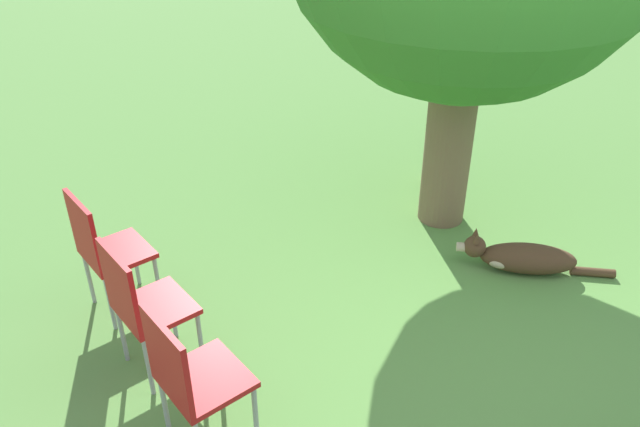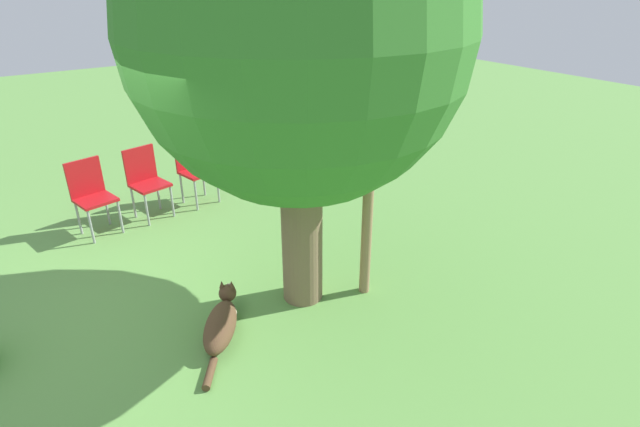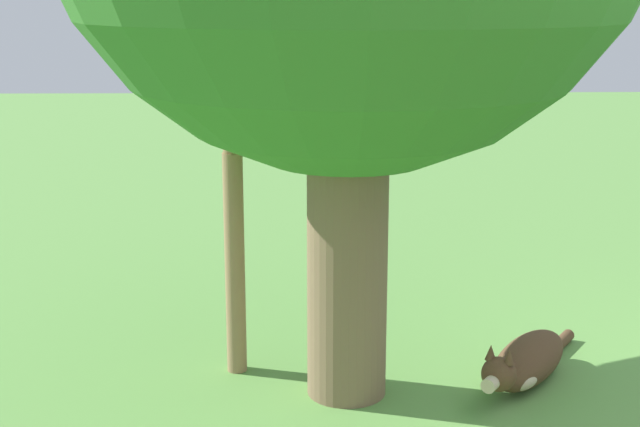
# 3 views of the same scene
# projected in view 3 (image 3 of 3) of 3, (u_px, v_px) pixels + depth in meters

# --- Properties ---
(dog) EXTENTS (1.06, 0.78, 0.34)m
(dog) POSITION_uv_depth(u_px,v_px,m) (525.00, 362.00, 4.72)
(dog) COLOR #513823
(dog) RESTS_ON ground_plane
(fence_post) EXTENTS (0.11, 0.11, 1.28)m
(fence_post) POSITION_uv_depth(u_px,v_px,m) (235.00, 258.00, 4.77)
(fence_post) COLOR #937551
(fence_post) RESTS_ON ground_plane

